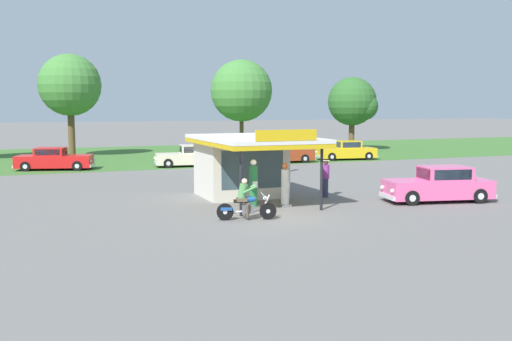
{
  "coord_description": "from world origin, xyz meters",
  "views": [
    {
      "loc": [
        -8.7,
        -20.68,
        4.25
      ],
      "look_at": [
        0.81,
        3.29,
        1.4
      ],
      "focal_mm": 40.46,
      "sensor_mm": 36.0,
      "label": 1
    }
  ],
  "objects_px": {
    "gas_pump_offside": "(285,187)",
    "gas_pump_nearside": "(253,186)",
    "bystander_leaning_by_kiosk": "(287,159)",
    "parked_car_back_row_centre_left": "(346,151)",
    "bystander_admiring_sedan": "(249,156)",
    "featured_classic_sedan": "(439,186)",
    "parked_car_back_row_far_right": "(190,157)",
    "parked_car_second_row_spare": "(54,160)",
    "parked_car_back_row_right": "(280,153)",
    "motorcycle_with_rider": "(246,203)",
    "bystander_strolling_foreground": "(326,177)"
  },
  "relations": [
    {
      "from": "gas_pump_offside",
      "to": "bystander_strolling_foreground",
      "type": "bearing_deg",
      "value": 29.95
    },
    {
      "from": "gas_pump_offside",
      "to": "motorcycle_with_rider",
      "type": "distance_m",
      "value": 3.35
    },
    {
      "from": "featured_classic_sedan",
      "to": "parked_car_back_row_far_right",
      "type": "relative_size",
      "value": 1.0
    },
    {
      "from": "gas_pump_offside",
      "to": "bystander_strolling_foreground",
      "type": "relative_size",
      "value": 1.06
    },
    {
      "from": "bystander_leaning_by_kiosk",
      "to": "bystander_strolling_foreground",
      "type": "height_order",
      "value": "bystander_strolling_foreground"
    },
    {
      "from": "parked_car_second_row_spare",
      "to": "gas_pump_offside",
      "type": "bearing_deg",
      "value": -65.88
    },
    {
      "from": "gas_pump_offside",
      "to": "bystander_admiring_sedan",
      "type": "bearing_deg",
      "value": 75.07
    },
    {
      "from": "bystander_leaning_by_kiosk",
      "to": "parked_car_second_row_spare",
      "type": "bearing_deg",
      "value": 153.49
    },
    {
      "from": "gas_pump_nearside",
      "to": "bystander_strolling_foreground",
      "type": "distance_m",
      "value": 4.6
    },
    {
      "from": "gas_pump_offside",
      "to": "parked_car_back_row_right",
      "type": "bearing_deg",
      "value": 66.59
    },
    {
      "from": "gas_pump_nearside",
      "to": "bystander_strolling_foreground",
      "type": "bearing_deg",
      "value": 20.87
    },
    {
      "from": "gas_pump_offside",
      "to": "bystander_strolling_foreground",
      "type": "height_order",
      "value": "gas_pump_offside"
    },
    {
      "from": "parked_car_back_row_centre_left",
      "to": "bystander_strolling_foreground",
      "type": "distance_m",
      "value": 19.93
    },
    {
      "from": "motorcycle_with_rider",
      "to": "bystander_admiring_sedan",
      "type": "xyz_separation_m",
      "value": [
        6.4,
        16.36,
        0.26
      ]
    },
    {
      "from": "parked_car_back_row_right",
      "to": "motorcycle_with_rider",
      "type": "bearing_deg",
      "value": -117.32
    },
    {
      "from": "bystander_admiring_sedan",
      "to": "featured_classic_sedan",
      "type": "bearing_deg",
      "value": -78.36
    },
    {
      "from": "featured_classic_sedan",
      "to": "parked_car_back_row_far_right",
      "type": "distance_m",
      "value": 20.19
    },
    {
      "from": "gas_pump_nearside",
      "to": "bystander_leaning_by_kiosk",
      "type": "height_order",
      "value": "gas_pump_nearside"
    },
    {
      "from": "parked_car_back_row_right",
      "to": "parked_car_back_row_centre_left",
      "type": "distance_m",
      "value": 6.0
    },
    {
      "from": "motorcycle_with_rider",
      "to": "parked_car_back_row_far_right",
      "type": "xyz_separation_m",
      "value": [
        3.26,
        19.95,
        0.03
      ]
    },
    {
      "from": "gas_pump_nearside",
      "to": "motorcycle_with_rider",
      "type": "xyz_separation_m",
      "value": [
        -1.14,
        -2.11,
        -0.3
      ]
    },
    {
      "from": "parked_car_back_row_far_right",
      "to": "bystander_strolling_foreground",
      "type": "bearing_deg",
      "value": -82.33
    },
    {
      "from": "featured_classic_sedan",
      "to": "parked_car_back_row_centre_left",
      "type": "distance_m",
      "value": 20.76
    },
    {
      "from": "gas_pump_offside",
      "to": "parked_car_back_row_right",
      "type": "relative_size",
      "value": 0.34
    },
    {
      "from": "parked_car_back_row_right",
      "to": "bystander_leaning_by_kiosk",
      "type": "height_order",
      "value": "bystander_leaning_by_kiosk"
    },
    {
      "from": "bystander_admiring_sedan",
      "to": "parked_car_back_row_centre_left",
      "type": "bearing_deg",
      "value": 21.99
    },
    {
      "from": "bystander_strolling_foreground",
      "to": "parked_car_second_row_spare",
      "type": "bearing_deg",
      "value": 123.15
    },
    {
      "from": "gas_pump_nearside",
      "to": "parked_car_back_row_right",
      "type": "bearing_deg",
      "value": 62.82
    },
    {
      "from": "motorcycle_with_rider",
      "to": "bystander_strolling_foreground",
      "type": "relative_size",
      "value": 1.25
    },
    {
      "from": "gas_pump_nearside",
      "to": "motorcycle_with_rider",
      "type": "height_order",
      "value": "gas_pump_nearside"
    },
    {
      "from": "gas_pump_offside",
      "to": "featured_classic_sedan",
      "type": "relative_size",
      "value": 0.37
    },
    {
      "from": "gas_pump_nearside",
      "to": "bystander_admiring_sedan",
      "type": "bearing_deg",
      "value": 69.76
    },
    {
      "from": "gas_pump_nearside",
      "to": "parked_car_second_row_spare",
      "type": "xyz_separation_m",
      "value": [
        -7.08,
        19.07,
        -0.27
      ]
    },
    {
      "from": "gas_pump_nearside",
      "to": "motorcycle_with_rider",
      "type": "bearing_deg",
      "value": -118.51
    },
    {
      "from": "motorcycle_with_rider",
      "to": "bystander_strolling_foreground",
      "type": "bearing_deg",
      "value": 34.53
    },
    {
      "from": "featured_classic_sedan",
      "to": "bystander_strolling_foreground",
      "type": "distance_m",
      "value": 5.11
    },
    {
      "from": "motorcycle_with_rider",
      "to": "parked_car_second_row_spare",
      "type": "height_order",
      "value": "motorcycle_with_rider"
    },
    {
      "from": "motorcycle_with_rider",
      "to": "gas_pump_nearside",
      "type": "bearing_deg",
      "value": 61.49
    },
    {
      "from": "motorcycle_with_rider",
      "to": "parked_car_second_row_spare",
      "type": "distance_m",
      "value": 22.0
    },
    {
      "from": "featured_classic_sedan",
      "to": "bystander_leaning_by_kiosk",
      "type": "relative_size",
      "value": 3.13
    },
    {
      "from": "parked_car_back_row_right",
      "to": "bystander_admiring_sedan",
      "type": "height_order",
      "value": "bystander_admiring_sedan"
    },
    {
      "from": "parked_car_back_row_far_right",
      "to": "parked_car_back_row_centre_left",
      "type": "xyz_separation_m",
      "value": [
        13.13,
        0.45,
        -0.0
      ]
    },
    {
      "from": "parked_car_back_row_right",
      "to": "bystander_leaning_by_kiosk",
      "type": "bearing_deg",
      "value": -110.24
    },
    {
      "from": "parked_car_back_row_far_right",
      "to": "parked_car_back_row_right",
      "type": "xyz_separation_m",
      "value": [
        7.14,
        0.19,
        0.06
      ]
    },
    {
      "from": "gas_pump_offside",
      "to": "gas_pump_nearside",
      "type": "bearing_deg",
      "value": 180.0
    },
    {
      "from": "parked_car_second_row_spare",
      "to": "parked_car_back_row_centre_left",
      "type": "relative_size",
      "value": 1.08
    },
    {
      "from": "bystander_admiring_sedan",
      "to": "parked_car_back_row_far_right",
      "type": "bearing_deg",
      "value": 131.17
    },
    {
      "from": "parked_car_back_row_far_right",
      "to": "bystander_admiring_sedan",
      "type": "relative_size",
      "value": 2.98
    },
    {
      "from": "parked_car_second_row_spare",
      "to": "bystander_leaning_by_kiosk",
      "type": "height_order",
      "value": "bystander_leaning_by_kiosk"
    },
    {
      "from": "parked_car_back_row_centre_left",
      "to": "bystander_admiring_sedan",
      "type": "relative_size",
      "value": 2.91
    }
  ]
}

